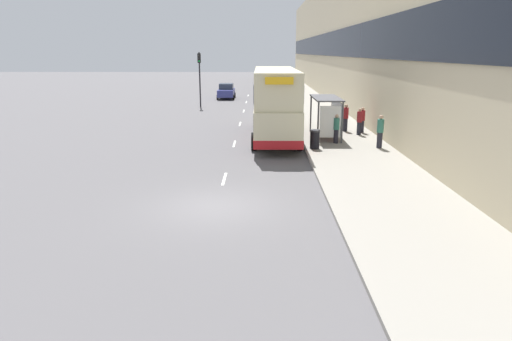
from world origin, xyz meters
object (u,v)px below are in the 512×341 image
(pedestrian_2, at_px, (359,121))
(pedestrian_4, at_px, (362,120))
(double_decker_bus_near, at_px, (275,102))
(pedestrian_3, at_px, (336,128))
(bus_shelter, at_px, (329,110))
(car_0, at_px, (266,83))
(pedestrian_1, at_px, (380,131))
(litter_bin, at_px, (315,139))
(pedestrian_at_shelter, at_px, (346,117))
(traffic_light_far_kerb, at_px, (200,71))
(car_1, at_px, (226,91))

(pedestrian_2, distance_m, pedestrian_4, 0.85)
(double_decker_bus_near, xyz_separation_m, pedestrian_3, (3.49, -2.16, -1.28))
(bus_shelter, relative_size, car_0, 0.94)
(pedestrian_1, relative_size, litter_bin, 1.75)
(bus_shelter, relative_size, litter_bin, 4.00)
(pedestrian_1, height_order, pedestrian_2, pedestrian_1)
(pedestrian_3, bearing_deg, pedestrian_1, -31.15)
(bus_shelter, distance_m, pedestrian_at_shelter, 3.04)
(double_decker_bus_near, relative_size, traffic_light_far_kerb, 2.18)
(litter_bin, height_order, traffic_light_far_kerb, traffic_light_far_kerb)
(pedestrian_1, distance_m, pedestrian_2, 4.19)
(bus_shelter, xyz_separation_m, litter_bin, (-1.22, -3.20, -1.21))
(pedestrian_4, height_order, litter_bin, pedestrian_4)
(pedestrian_at_shelter, xyz_separation_m, traffic_light_far_kerb, (-11.66, 14.88, 2.46))
(traffic_light_far_kerb, bearing_deg, pedestrian_4, -50.61)
(pedestrian_3, bearing_deg, traffic_light_far_kerb, 118.57)
(pedestrian_1, height_order, traffic_light_far_kerb, traffic_light_far_kerb)
(car_1, height_order, pedestrian_at_shelter, pedestrian_at_shelter)
(bus_shelter, relative_size, pedestrian_4, 2.50)
(bus_shelter, xyz_separation_m, traffic_light_far_kerb, (-10.17, 17.41, 1.65))
(pedestrian_2, relative_size, pedestrian_3, 1.01)
(car_1, xyz_separation_m, pedestrian_2, (10.35, -24.58, 0.15))
(litter_bin, bearing_deg, car_1, 103.56)
(pedestrian_4, height_order, traffic_light_far_kerb, traffic_light_far_kerb)
(car_0, xyz_separation_m, pedestrian_2, (5.55, -39.71, 0.18))
(car_0, distance_m, pedestrian_3, 42.71)
(litter_bin, bearing_deg, bus_shelter, 69.12)
(pedestrian_4, distance_m, traffic_light_far_kerb, 20.11)
(pedestrian_3, bearing_deg, car_1, 107.05)
(pedestrian_1, distance_m, traffic_light_far_kerb, 24.07)
(car_0, xyz_separation_m, traffic_light_far_kerb, (-6.76, -23.52, 2.70))
(bus_shelter, distance_m, car_1, 27.09)
(double_decker_bus_near, bearing_deg, car_0, 90.16)
(bus_shelter, bearing_deg, pedestrian_2, 29.72)
(car_0, height_order, pedestrian_at_shelter, pedestrian_at_shelter)
(car_0, bearing_deg, pedestrian_2, -82.05)
(pedestrian_3, xyz_separation_m, traffic_light_far_kerb, (-10.37, 19.04, 2.52))
(pedestrian_at_shelter, height_order, litter_bin, pedestrian_at_shelter)
(bus_shelter, distance_m, car_0, 41.08)
(pedestrian_1, distance_m, pedestrian_4, 4.96)
(bus_shelter, height_order, traffic_light_far_kerb, traffic_light_far_kerb)
(litter_bin, bearing_deg, pedestrian_1, 3.77)
(traffic_light_far_kerb, bearing_deg, double_decker_bus_near, -67.85)
(pedestrian_2, bearing_deg, car_1, 112.84)
(pedestrian_at_shelter, bearing_deg, car_0, 97.27)
(car_1, xyz_separation_m, pedestrian_4, (10.70, -23.80, 0.14))
(car_1, bearing_deg, pedestrian_3, 107.05)
(car_1, relative_size, traffic_light_far_kerb, 0.81)
(pedestrian_at_shelter, height_order, pedestrian_1, pedestrian_1)
(pedestrian_1, bearing_deg, traffic_light_far_kerb, 121.68)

